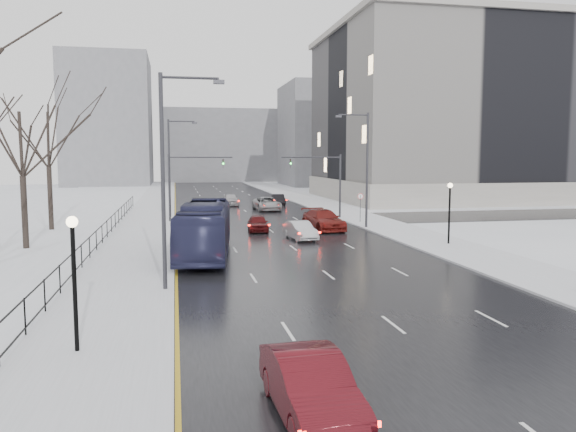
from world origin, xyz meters
TOP-DOWN VIEW (x-y plane):
  - road at (0.00, 60.00)m, footprint 16.00×150.00m
  - cross_road at (0.00, 48.00)m, footprint 130.00×10.00m
  - sidewalk_left at (-10.50, 60.00)m, footprint 5.00×150.00m
  - sidewalk_right at (10.50, 60.00)m, footprint 5.00×150.00m
  - park_strip at (-20.00, 60.00)m, footprint 14.00×150.00m
  - tree_park_d at (-17.80, 34.00)m, footprint 8.75×8.75m
  - tree_park_e at (-18.20, 44.00)m, footprint 9.45×9.45m
  - iron_fence at (-13.00, 30.00)m, footprint 0.06×70.00m
  - streetlight_r_mid at (8.17, 40.00)m, footprint 2.95×0.25m
  - streetlight_l_near at (-8.17, 20.00)m, footprint 2.95×0.25m
  - streetlight_l_far at (-8.17, 52.00)m, footprint 2.95×0.25m
  - lamppost_l at (-11.00, 12.00)m, footprint 0.36×0.36m
  - lamppost_r_mid at (11.00, 30.00)m, footprint 0.36×0.36m
  - mast_signal_right at (7.33, 48.00)m, footprint 6.10×0.33m
  - mast_signal_left at (-7.33, 48.00)m, footprint 6.10×0.33m
  - no_uturn_sign at (9.20, 44.00)m, footprint 0.60×0.06m
  - civic_building at (35.00, 72.00)m, footprint 41.00×31.00m
  - bldg_far_right at (28.00, 115.00)m, footprint 24.00×20.00m
  - bldg_far_left at (-22.00, 125.00)m, footprint 18.00×22.00m
  - bldg_far_center at (4.00, 140.00)m, footprint 30.00×18.00m
  - sedan_left_near at (-4.78, 6.37)m, footprint 1.83×4.73m
  - bus at (-6.08, 29.09)m, footprint 4.24×12.40m
  - sedan_center_near at (-1.12, 40.01)m, footprint 1.98×4.18m
  - sedan_right_near at (1.32, 34.74)m, footprint 2.04×4.38m
  - sedan_right_cross at (2.55, 57.95)m, footprint 2.97×5.82m
  - sedan_right_far at (4.50, 39.85)m, footprint 3.06×6.15m
  - sedan_center_far at (-0.93, 65.36)m, footprint 1.83×4.54m
  - sedan_right_distant at (5.24, 65.22)m, footprint 1.63×4.20m

SIDE VIEW (x-z plane):
  - tree_park_d at x=-17.80m, z-range -6.25..6.25m
  - tree_park_e at x=-18.20m, z-range -6.75..6.75m
  - road at x=0.00m, z-range 0.00..0.04m
  - cross_road at x=0.00m, z-range 0.00..0.04m
  - park_strip at x=-20.00m, z-range 0.00..0.12m
  - sidewalk_left at x=-10.50m, z-range 0.00..0.16m
  - sidewalk_right at x=10.50m, z-range 0.00..0.16m
  - sedan_right_distant at x=5.24m, z-range 0.04..1.40m
  - sedan_center_near at x=-1.12m, z-range 0.04..1.42m
  - sedan_right_near at x=1.32m, z-range 0.04..1.43m
  - sedan_left_near at x=-4.78m, z-range 0.04..1.57m
  - sedan_center_far at x=-0.93m, z-range 0.04..1.59m
  - sedan_right_cross at x=2.55m, z-range 0.04..1.61m
  - sedan_right_far at x=4.50m, z-range 0.04..1.76m
  - iron_fence at x=-13.00m, z-range 0.26..1.56m
  - bus at x=-6.08m, z-range 0.04..3.42m
  - no_uturn_sign at x=9.20m, z-range 0.95..3.65m
  - lamppost_l at x=-11.00m, z-range 0.80..5.08m
  - lamppost_r_mid at x=11.00m, z-range 0.80..5.08m
  - mast_signal_right at x=7.33m, z-range 0.86..7.36m
  - mast_signal_left at x=-7.33m, z-range 0.86..7.36m
  - streetlight_r_mid at x=8.17m, z-range 0.62..10.62m
  - streetlight_l_near at x=-8.17m, z-range 0.62..10.62m
  - streetlight_l_far at x=-8.17m, z-range 0.62..10.62m
  - bldg_far_center at x=4.00m, z-range 0.00..18.00m
  - bldg_far_right at x=28.00m, z-range 0.00..22.00m
  - civic_building at x=35.00m, z-range -1.19..23.61m
  - bldg_far_left at x=-22.00m, z-range 0.00..28.00m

